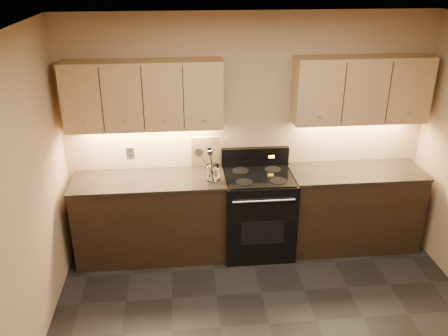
{
  "coord_description": "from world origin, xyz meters",
  "views": [
    {
      "loc": [
        -0.74,
        -2.9,
        3.05
      ],
      "look_at": [
        -0.32,
        1.45,
        1.13
      ],
      "focal_mm": 38.0,
      "sensor_mm": 36.0,
      "label": 1
    }
  ],
  "objects": [
    {
      "name": "ceiling",
      "position": [
        0.0,
        0.0,
        2.6
      ],
      "size": [
        4.0,
        4.0,
        0.0
      ],
      "primitive_type": "plane",
      "rotation": [
        3.14,
        0.0,
        0.0
      ],
      "color": "silver",
      "rests_on": "wall_back"
    },
    {
      "name": "counter_right",
      "position": [
        1.18,
        1.7,
        0.47
      ],
      "size": [
        1.46,
        0.62,
        0.93
      ],
      "color": "black",
      "rests_on": "ground"
    },
    {
      "name": "steel_skimmer",
      "position": [
        -0.4,
        1.6,
        1.12
      ],
      "size": [
        0.26,
        0.13,
        0.36
      ],
      "primitive_type": null,
      "rotation": [
        -0.11,
        -0.51,
        -0.02
      ],
      "color": "silver",
      "rests_on": "utensil_crock"
    },
    {
      "name": "counter_left",
      "position": [
        -1.1,
        1.7,
        0.47
      ],
      "size": [
        1.62,
        0.62,
        0.93
      ],
      "color": "black",
      "rests_on": "ground"
    },
    {
      "name": "steel_spatula",
      "position": [
        -0.39,
        1.62,
        1.12
      ],
      "size": [
        0.16,
        0.12,
        0.36
      ],
      "primitive_type": null,
      "rotation": [
        0.11,
        -0.19,
        -0.16
      ],
      "color": "silver",
      "rests_on": "utensil_crock"
    },
    {
      "name": "wall_left",
      "position": [
        -2.0,
        0.0,
        1.3
      ],
      "size": [
        0.04,
        4.0,
        2.6
      ],
      "primitive_type": "cube",
      "color": "tan",
      "rests_on": "ground"
    },
    {
      "name": "upper_cab_right",
      "position": [
        1.18,
        1.85,
        1.8
      ],
      "size": [
        1.44,
        0.3,
        0.7
      ],
      "primitive_type": "cube",
      "color": "tan",
      "rests_on": "wall_back"
    },
    {
      "name": "utensil_crock",
      "position": [
        -0.42,
        1.62,
        1.01
      ],
      "size": [
        0.17,
        0.17,
        0.17
      ],
      "color": "white",
      "rests_on": "counter_left"
    },
    {
      "name": "wooden_spoon",
      "position": [
        -0.46,
        1.62,
        1.11
      ],
      "size": [
        0.1,
        0.13,
        0.34
      ],
      "primitive_type": null,
      "rotation": [
        -0.17,
        0.15,
        0.26
      ],
      "color": "tan",
      "rests_on": "utensil_crock"
    },
    {
      "name": "stove",
      "position": [
        0.08,
        1.68,
        0.48
      ],
      "size": [
        0.76,
        0.68,
        1.14
      ],
      "color": "black",
      "rests_on": "ground"
    },
    {
      "name": "black_turner",
      "position": [
        -0.42,
        1.6,
        1.12
      ],
      "size": [
        0.13,
        0.15,
        0.36
      ],
      "primitive_type": null,
      "rotation": [
        -0.17,
        -0.06,
        0.24
      ],
      "color": "black",
      "rests_on": "utensil_crock"
    },
    {
      "name": "outlet_plate",
      "position": [
        -1.3,
        1.99,
        1.12
      ],
      "size": [
        0.08,
        0.01,
        0.12
      ],
      "primitive_type": "cube",
      "color": "#B2B5BA",
      "rests_on": "wall_back"
    },
    {
      "name": "wall_back",
      "position": [
        0.0,
        2.0,
        1.3
      ],
      "size": [
        4.0,
        0.04,
        2.6
      ],
      "primitive_type": "cube",
      "color": "tan",
      "rests_on": "ground"
    },
    {
      "name": "upper_cab_left",
      "position": [
        -1.1,
        1.85,
        1.8
      ],
      "size": [
        1.6,
        0.3,
        0.7
      ],
      "primitive_type": "cube",
      "color": "tan",
      "rests_on": "wall_back"
    },
    {
      "name": "cutting_board",
      "position": [
        -0.48,
        1.95,
        1.12
      ],
      "size": [
        0.31,
        0.11,
        0.38
      ],
      "primitive_type": "cube",
      "rotation": [
        0.21,
        0.0,
        0.03
      ],
      "color": "tan",
      "rests_on": "counter_left"
    }
  ]
}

